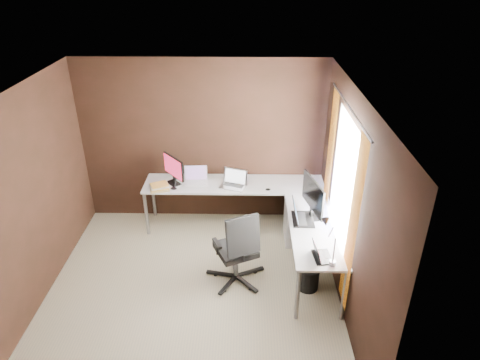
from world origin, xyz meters
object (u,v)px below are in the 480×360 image
drawer_pedestal (300,222)px  office_chair (237,261)px  monitor_right (313,197)px  desk_lamp (328,236)px  laptop_silver (234,182)px  book_stack (159,187)px  laptop_black_small (320,255)px  monitor_left (173,169)px  laptop_white (196,179)px  laptop_black_big (300,216)px  wastebasket (308,278)px

drawer_pedestal → office_chair: office_chair is taller
monitor_right → desk_lamp: bearing=168.4°
laptop_silver → office_chair: office_chair is taller
book_stack → laptop_black_small: bearing=-36.3°
monitor_right → book_stack: size_ratio=2.01×
monitor_left → laptop_silver: monitor_left is taller
laptop_white → laptop_silver: size_ratio=0.84×
laptop_black_big → wastebasket: 0.78m
office_chair → drawer_pedestal: bearing=21.7°
monitor_left → laptop_black_small: 2.56m
laptop_black_small → desk_lamp: bearing=-145.8°
laptop_silver → laptop_black_small: bearing=-39.1°
monitor_left → laptop_black_small: (1.89, -1.72, -0.20)m
office_chair → laptop_white: bearing=91.1°
monitor_right → laptop_black_big: bearing=101.4°
laptop_black_big → wastebasket: bearing=-166.7°
laptop_black_small → desk_lamp: desk_lamp is taller
drawer_pedestal → book_stack: book_stack is taller
drawer_pedestal → book_stack: size_ratio=1.90×
drawer_pedestal → monitor_left: monitor_left is taller
desk_lamp → office_chair: size_ratio=0.52×
laptop_silver → wastebasket: 1.76m
monitor_left → laptop_silver: size_ratio=1.01×
laptop_white → drawer_pedestal: bearing=-18.8°
laptop_white → monitor_left: bearing=-174.4°
laptop_black_small → desk_lamp: (0.05, -0.06, 0.30)m
monitor_right → wastebasket: 1.02m
drawer_pedestal → laptop_black_big: size_ratio=1.55×
desk_lamp → wastebasket: 1.01m
monitor_left → monitor_right: monitor_right is taller
laptop_silver → desk_lamp: bearing=-38.8°
office_chair → wastebasket: office_chair is taller
office_chair → wastebasket: 0.91m
book_stack → office_chair: bearing=-43.4°
laptop_silver → laptop_black_big: 1.24m
drawer_pedestal → monitor_right: bearing=-82.9°
drawer_pedestal → laptop_silver: size_ratio=1.42×
drawer_pedestal → wastebasket: size_ratio=1.99×
drawer_pedestal → laptop_black_small: 1.45m
monitor_left → laptop_black_big: monitor_left is taller
monitor_right → laptop_black_small: 0.88m
monitor_right → laptop_black_big: size_ratio=1.64×
monitor_left → desk_lamp: 2.63m
laptop_black_small → laptop_black_big: bearing=4.1°
book_stack → office_chair: (1.14, -1.08, -0.46)m
monitor_left → office_chair: monitor_left is taller
book_stack → wastebasket: book_stack is taller
drawer_pedestal → laptop_black_big: laptop_black_big is taller
monitor_right → laptop_white: (-1.59, 0.93, -0.25)m
laptop_silver → laptop_black_big: bearing=-26.2°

